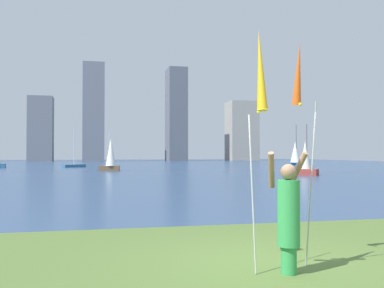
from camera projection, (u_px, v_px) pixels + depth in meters
name	position (u px, v px, depth m)	size (l,w,h in m)	color
ground	(117.00, 168.00, 57.02)	(120.00, 138.00, 0.12)	#4C662D
person	(288.00, 214.00, 6.68)	(0.69, 0.51, 1.88)	green
kite_flag_left	(260.00, 75.00, 6.49)	(0.16, 0.67, 3.72)	#B2B2B7
kite_flag_right	(299.00, 80.00, 7.46)	(0.16, 0.78, 3.73)	#B2B2B7
bag	(289.00, 245.00, 8.31)	(0.27, 0.19, 0.20)	#33384C
sailboat_1	(295.00, 154.00, 59.64)	(1.63, 2.74, 5.72)	#2D6084
sailboat_2	(306.00, 160.00, 36.14)	(1.86, 1.84, 4.26)	maroon
sailboat_3	(74.00, 165.00, 56.48)	(3.00, 2.23, 5.18)	#2D6084
sailboat_4	(110.00, 156.00, 44.85)	(2.17, 1.20, 4.07)	brown
skyline_tower_1	(41.00, 129.00, 96.48)	(5.28, 4.45, 14.40)	slate
skyline_tower_2	(94.00, 112.00, 97.59)	(4.72, 5.41, 21.98)	slate
skyline_tower_3	(176.00, 115.00, 103.95)	(4.38, 6.73, 22.01)	#565B66
skyline_tower_4	(242.00, 131.00, 110.09)	(7.13, 6.51, 14.80)	gray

